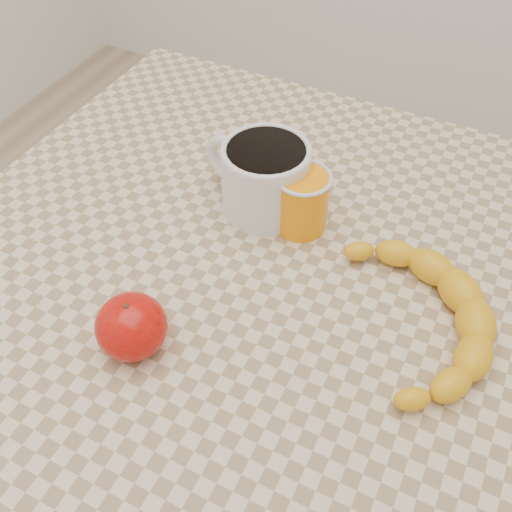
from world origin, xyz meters
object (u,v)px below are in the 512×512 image
at_px(table, 256,311).
at_px(apple, 131,326).
at_px(orange_juice_glass, 302,201).
at_px(coffee_mug, 264,175).
at_px(banana, 421,315).

distance_m(table, apple, 0.21).
relative_size(table, apple, 8.34).
bearing_deg(table, orange_juice_glass, 78.28).
distance_m(coffee_mug, apple, 0.26).
height_order(table, banana, banana).
xyz_separation_m(table, coffee_mug, (-0.04, 0.10, 0.14)).
xyz_separation_m(table, banana, (0.20, 0.00, 0.11)).
distance_m(table, orange_juice_glass, 0.16).
bearing_deg(orange_juice_glass, table, -101.72).
height_order(orange_juice_glass, banana, orange_juice_glass).
bearing_deg(apple, table, 67.21).
height_order(coffee_mug, banana, coffee_mug).
bearing_deg(orange_juice_glass, coffee_mug, 167.74).
bearing_deg(coffee_mug, banana, -23.35).
xyz_separation_m(table, orange_juice_glass, (0.02, 0.09, 0.13)).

